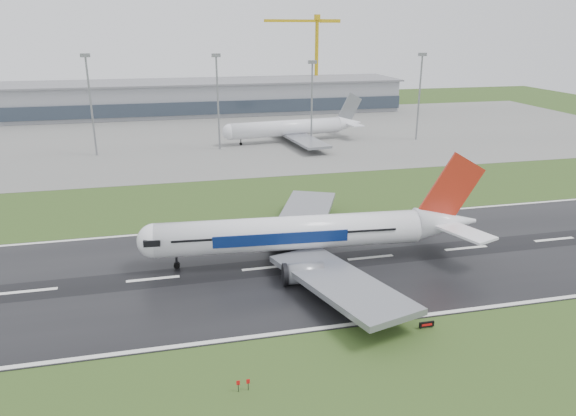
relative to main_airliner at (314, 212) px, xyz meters
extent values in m
plane|color=#2B4419|center=(-29.28, -1.64, -9.45)|extent=(520.00, 520.00, 0.00)
cube|color=black|center=(-29.28, -1.64, -9.40)|extent=(400.00, 45.00, 0.10)
cube|color=slate|center=(-29.28, 123.36, -9.41)|extent=(400.00, 130.00, 0.08)
cube|color=gray|center=(-29.28, 183.36, -1.95)|extent=(240.00, 36.00, 15.00)
cylinder|color=gray|center=(-48.51, 98.36, 6.54)|extent=(0.64, 0.64, 31.98)
cylinder|color=gray|center=(-6.97, 98.36, 6.30)|extent=(0.64, 0.64, 31.51)
cylinder|color=gray|center=(26.58, 98.36, 4.97)|extent=(0.64, 0.64, 28.84)
cylinder|color=gray|center=(68.36, 98.36, 6.02)|extent=(0.64, 0.64, 30.94)
camera|label=1|loc=(-25.29, -88.18, 32.22)|focal=33.34mm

